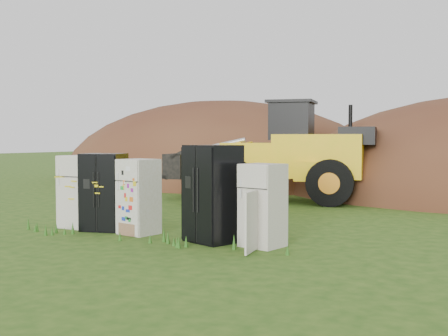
% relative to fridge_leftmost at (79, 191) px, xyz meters
% --- Properties ---
extents(ground, '(120.00, 120.00, 0.00)m').
position_rel_fridge_leftmost_xyz_m(ground, '(2.38, -0.02, -0.85)').
color(ground, '#274E14').
rests_on(ground, ground).
extents(fridge_leftmost, '(0.76, 0.73, 1.70)m').
position_rel_fridge_leftmost_xyz_m(fridge_leftmost, '(0.00, 0.00, 0.00)').
color(fridge_leftmost, silver).
rests_on(fridge_leftmost, ground).
extents(fridge_black_side, '(1.09, 0.95, 1.76)m').
position_rel_fridge_leftmost_xyz_m(fridge_black_side, '(0.78, -0.03, 0.03)').
color(fridge_black_side, black).
rests_on(fridge_black_side, ground).
extents(fridge_sticker, '(0.83, 0.79, 1.65)m').
position_rel_fridge_leftmost_xyz_m(fridge_sticker, '(1.80, -0.04, -0.03)').
color(fridge_sticker, silver).
rests_on(fridge_sticker, ground).
extents(fridge_black_right, '(1.20, 1.09, 1.97)m').
position_rel_fridge_leftmost_xyz_m(fridge_black_right, '(3.68, -0.04, 0.13)').
color(fridge_black_right, black).
rests_on(fridge_black_right, ground).
extents(fridge_open_door, '(0.84, 0.80, 1.61)m').
position_rel_fridge_leftmost_xyz_m(fridge_open_door, '(4.79, -0.01, -0.05)').
color(fridge_open_door, silver).
rests_on(fridge_open_door, ground).
extents(wheel_loader, '(7.39, 4.22, 3.36)m').
position_rel_fridge_leftmost_xyz_m(wheel_loader, '(1.38, 7.50, 0.83)').
color(wheel_loader, yellow).
rests_on(wheel_loader, ground).
extents(dirt_mound_left, '(16.84, 12.63, 7.90)m').
position_rel_fridge_leftmost_xyz_m(dirt_mound_left, '(-4.28, 14.06, -0.85)').
color(dirt_mound_left, '#4F2719').
rests_on(dirt_mound_left, ground).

